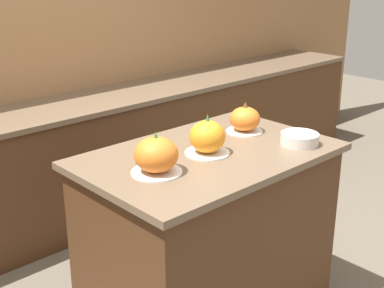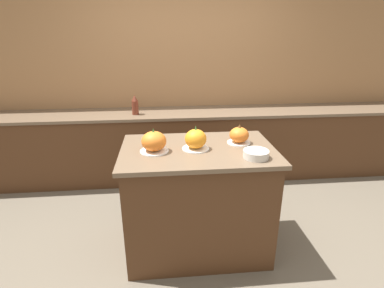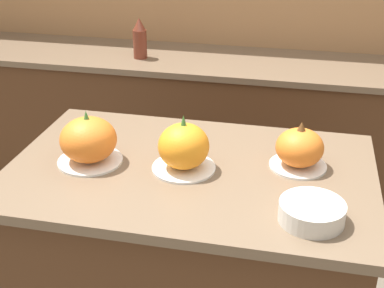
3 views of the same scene
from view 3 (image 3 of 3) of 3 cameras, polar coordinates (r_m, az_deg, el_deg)
kitchen_island at (r=2.08m, az=-0.18°, el=-14.10°), size 1.24×0.79×0.96m
back_counter at (r=3.30m, az=5.27°, el=1.43°), size 6.00×0.60×0.89m
pumpkin_cake_left at (r=1.85m, az=-10.98°, el=0.33°), size 0.22×0.22×0.19m
pumpkin_cake_center at (r=1.77m, az=-0.90°, el=-0.40°), size 0.22×0.22×0.20m
pumpkin_cake_right at (r=1.83m, az=11.40°, el=-0.51°), size 0.19×0.19×0.17m
bottle_tall at (r=3.17m, az=-5.59°, el=11.10°), size 0.08×0.08×0.24m
mixing_bowl at (r=1.57m, az=12.66°, el=-7.11°), size 0.19×0.19×0.06m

